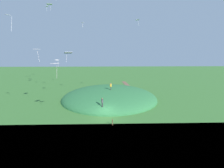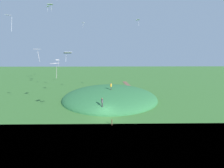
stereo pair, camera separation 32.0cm
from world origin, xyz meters
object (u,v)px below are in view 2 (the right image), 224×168
at_px(person_watching_kites, 111,86).
at_px(kite_14, 58,60).
at_px(kite_1, 9,17).
at_px(kite_7, 83,23).
at_px(mooring_post, 112,122).
at_px(kite_13, 68,53).
at_px(kite_10, 48,7).
at_px(kite_12, 37,50).
at_px(kite_8, 55,64).
at_px(kite_0, 50,4).
at_px(kite_9, 138,20).
at_px(person_walking_path, 102,101).

relative_size(person_watching_kites, kite_14, 0.93).
bearing_deg(kite_1, kite_7, -21.71).
bearing_deg(mooring_post, kite_13, 109.45).
height_order(kite_10, kite_12, kite_10).
bearing_deg(kite_8, kite_12, 46.69).
bearing_deg(kite_1, person_watching_kites, -46.28).
xyz_separation_m(kite_10, kite_12, (-15.02, -3.00, -10.07)).
height_order(kite_0, kite_8, kite_0).
relative_size(kite_7, kite_9, 0.91).
distance_m(person_watching_kites, kite_8, 15.53).
xyz_separation_m(kite_8, mooring_post, (-0.55, -8.21, -8.84)).
relative_size(person_walking_path, kite_14, 1.02).
relative_size(person_walking_path, kite_1, 0.83).
xyz_separation_m(kite_0, kite_14, (-0.73, -0.94, -11.54)).
relative_size(person_walking_path, mooring_post, 1.83).
bearing_deg(person_walking_path, kite_7, 143.07).
bearing_deg(kite_12, kite_0, 3.37).
height_order(kite_14, mooring_post, kite_14).
bearing_deg(kite_7, kite_12, 155.76).
relative_size(kite_0, kite_7, 1.17).
relative_size(person_walking_path, kite_8, 0.78).
xyz_separation_m(kite_1, mooring_post, (0.38, -13.35, -14.97)).
distance_m(kite_12, kite_13, 9.05).
relative_size(person_watching_kites, person_walking_path, 0.91).
bearing_deg(kite_12, kite_9, -70.19).
distance_m(kite_10, kite_13, 25.54).
bearing_deg(person_watching_kites, kite_7, 55.71).
relative_size(kite_10, kite_14, 0.71).
bearing_deg(kite_13, person_walking_path, -30.80).
bearing_deg(kite_0, kite_9, -100.47).
bearing_deg(kite_1, kite_8, -79.79).
bearing_deg(person_walking_path, person_watching_kites, 109.58).
xyz_separation_m(person_watching_kites, kite_14, (0.75, 11.75, 5.56)).
xyz_separation_m(person_walking_path, kite_1, (-5.00, 11.67, 13.13)).
relative_size(kite_9, kite_10, 0.97).
bearing_deg(kite_9, kite_7, 61.60).
distance_m(kite_7, mooring_post, 24.70).
bearing_deg(kite_7, kite_14, 125.24).
xyz_separation_m(person_walking_path, kite_9, (5.90, -6.89, 14.64)).
xyz_separation_m(kite_7, kite_10, (2.44, 8.66, 4.05)).
height_order(person_walking_path, kite_9, kite_9).
distance_m(kite_8, kite_12, 5.78).
height_order(kite_1, kite_7, kite_7).
distance_m(kite_1, mooring_post, 20.06).
xyz_separation_m(kite_12, kite_13, (-6.26, -6.53, -0.38)).
bearing_deg(mooring_post, kite_9, -26.32).
bearing_deg(person_watching_kites, kite_13, 159.26).
bearing_deg(kite_8, kite_7, -6.01).
distance_m(kite_0, kite_12, 13.27).
xyz_separation_m(kite_0, kite_13, (-15.82, -7.10, -9.56)).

